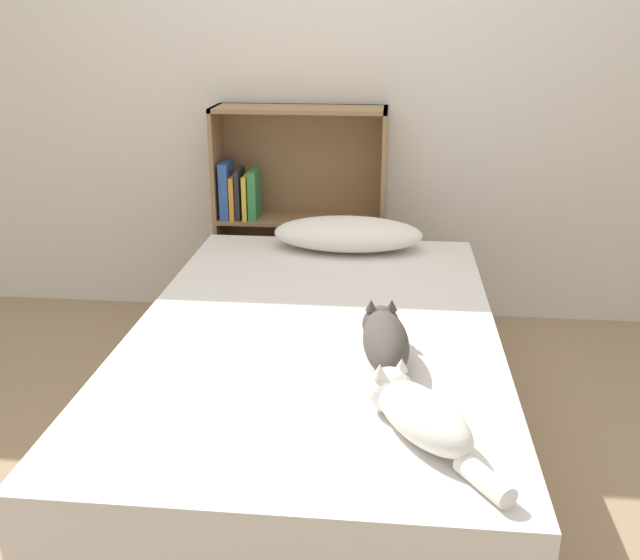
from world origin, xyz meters
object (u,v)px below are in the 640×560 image
object	(u,v)px
cat_dark	(385,340)
bookshelf	(295,213)
bed	(316,392)
pillow	(348,234)
cat_light	(418,413)

from	to	relation	value
cat_dark	bookshelf	xyz separation A→B (m)	(-0.47, 1.47, -0.03)
bed	cat_dark	xyz separation A→B (m)	(0.23, -0.24, 0.33)
pillow	cat_light	xyz separation A→B (m)	(0.26, -1.44, -0.01)
cat_light	bookshelf	size ratio (longest dim) A/B	0.42
bed	bookshelf	distance (m)	1.29
cat_light	cat_dark	size ratio (longest dim) A/B	0.89
bookshelf	pillow	bearing A→B (deg)	-55.29
bed	cat_light	bearing A→B (deg)	-63.21
pillow	cat_dark	distance (m)	1.07
pillow	bookshelf	world-z (taller)	bookshelf
bed	cat_light	xyz separation A→B (m)	(0.32, -0.63, 0.32)
pillow	bookshelf	bearing A→B (deg)	124.71
bed	bookshelf	world-z (taller)	bookshelf
bed	pillow	bearing A→B (deg)	86.14
cat_light	cat_dark	distance (m)	0.40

